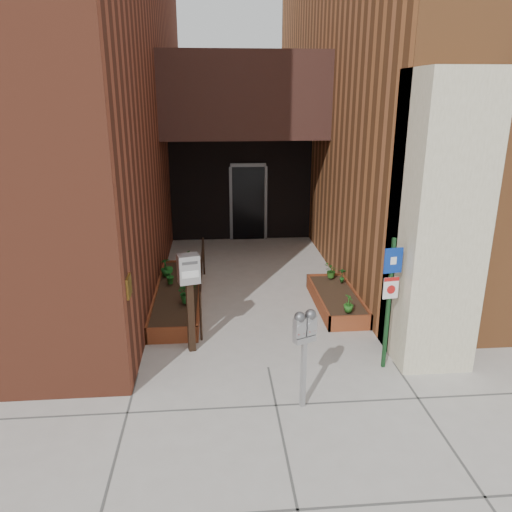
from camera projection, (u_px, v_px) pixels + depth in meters
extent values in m
plane|color=#9E9991|center=(268.00, 367.00, 7.75)|extent=(80.00, 80.00, 0.00)
cube|color=#98562C|center=(462.00, 57.00, 13.45)|extent=(8.00, 13.70, 10.00)
cube|color=#B4AB8B|center=(437.00, 224.00, 7.46)|extent=(1.10, 1.20, 4.40)
cube|color=black|center=(243.00, 96.00, 12.19)|extent=(4.20, 2.00, 2.00)
cube|color=black|center=(241.00, 187.00, 14.29)|extent=(4.00, 0.30, 3.00)
cube|color=black|center=(248.00, 204.00, 14.28)|extent=(0.90, 0.06, 2.10)
cube|color=#B79338|center=(128.00, 286.00, 6.94)|extent=(0.04, 0.30, 0.30)
cube|color=brown|center=(172.00, 335.00, 8.45)|extent=(0.90, 0.04, 0.30)
cube|color=brown|center=(183.00, 266.00, 11.82)|extent=(0.90, 0.04, 0.30)
cube|color=brown|center=(157.00, 296.00, 10.10)|extent=(0.04, 3.60, 0.30)
cube|color=brown|center=(200.00, 294.00, 10.17)|extent=(0.04, 3.60, 0.30)
cube|color=black|center=(178.00, 296.00, 10.14)|extent=(0.82, 3.52, 0.26)
cube|color=brown|center=(351.00, 323.00, 8.89)|extent=(0.80, 0.04, 0.30)
cube|color=brown|center=(325.00, 280.00, 10.94)|extent=(0.80, 0.04, 0.30)
cube|color=brown|center=(317.00, 300.00, 9.88)|extent=(0.04, 2.20, 0.30)
cube|color=brown|center=(355.00, 299.00, 9.95)|extent=(0.04, 2.20, 0.30)
cube|color=black|center=(336.00, 301.00, 9.92)|extent=(0.72, 2.12, 0.26)
cylinder|color=black|center=(201.00, 316.00, 8.47)|extent=(0.04, 0.04, 0.90)
cylinder|color=black|center=(204.00, 256.00, 11.60)|extent=(0.04, 0.04, 0.90)
cylinder|color=black|center=(202.00, 261.00, 9.90)|extent=(0.04, 3.30, 0.04)
cube|color=#9A9A9C|center=(303.00, 374.00, 6.64)|extent=(0.08, 0.08, 0.98)
cube|color=#9A9A9C|center=(304.00, 339.00, 6.48)|extent=(0.32, 0.23, 0.08)
cube|color=#9A9A9C|center=(299.00, 328.00, 6.38)|extent=(0.17, 0.15, 0.26)
sphere|color=#59595B|center=(300.00, 317.00, 6.34)|extent=(0.15, 0.15, 0.15)
cube|color=white|center=(302.00, 328.00, 6.34)|extent=(0.08, 0.04, 0.05)
cube|color=#B21414|center=(301.00, 333.00, 6.36)|extent=(0.08, 0.04, 0.03)
cube|color=#9A9A9C|center=(310.00, 325.00, 6.46)|extent=(0.17, 0.15, 0.26)
sphere|color=#59595B|center=(311.00, 315.00, 6.41)|extent=(0.15, 0.15, 0.15)
cube|color=white|center=(313.00, 325.00, 6.41)|extent=(0.08, 0.04, 0.05)
cube|color=#B21414|center=(312.00, 331.00, 6.44)|extent=(0.08, 0.04, 0.03)
cube|color=#163D1D|center=(388.00, 305.00, 7.45)|extent=(0.05, 0.05, 2.09)
cube|color=navy|center=(393.00, 261.00, 7.20)|extent=(0.28, 0.06, 0.38)
cube|color=white|center=(393.00, 261.00, 7.20)|extent=(0.10, 0.03, 0.11)
cube|color=white|center=(391.00, 288.00, 7.34)|extent=(0.24, 0.05, 0.33)
cube|color=#B21414|center=(392.00, 279.00, 7.29)|extent=(0.24, 0.05, 0.06)
cylinder|color=#B21414|center=(391.00, 289.00, 7.33)|extent=(0.13, 0.03, 0.13)
cube|color=black|center=(191.00, 317.00, 8.09)|extent=(0.13, 0.13, 1.21)
cube|color=silver|center=(189.00, 269.00, 7.83)|extent=(0.38, 0.32, 0.46)
cube|color=#59595B|center=(190.00, 263.00, 7.68)|extent=(0.24, 0.07, 0.04)
cube|color=white|center=(190.00, 275.00, 7.74)|extent=(0.26, 0.08, 0.11)
imported|color=#19581E|center=(187.00, 292.00, 9.36)|extent=(0.48, 0.48, 0.41)
imported|color=#1C621E|center=(170.00, 275.00, 10.30)|extent=(0.27, 0.27, 0.36)
imported|color=#19581E|center=(166.00, 267.00, 10.73)|extent=(0.29, 0.29, 0.39)
imported|color=#1E5618|center=(187.00, 259.00, 11.20)|extent=(0.25, 0.25, 0.41)
imported|color=#24611B|center=(349.00, 303.00, 8.97)|extent=(0.20, 0.20, 0.32)
imported|color=#1A5E1D|center=(342.00, 275.00, 10.37)|extent=(0.22, 0.22, 0.31)
imported|color=#265A19|center=(331.00, 271.00, 10.61)|extent=(0.40, 0.40, 0.32)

